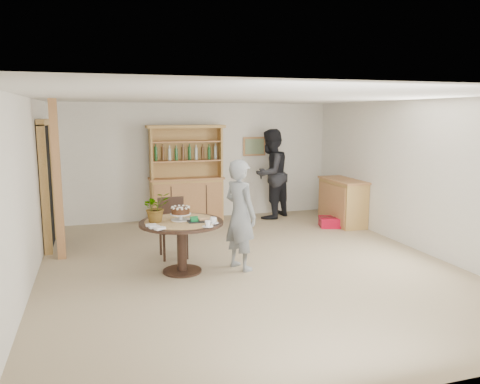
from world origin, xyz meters
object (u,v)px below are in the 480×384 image
Objects in this scene: sideboard at (343,202)px; dining_table at (182,231)px; hutch at (186,189)px; red_suitcase at (335,222)px; dining_chair at (172,223)px; adult_person at (271,174)px; teen_boy at (240,215)px.

sideboard is 1.05× the size of dining_table.
red_suitcase is (2.76, -1.44, -0.59)m from hutch.
dining_chair is 3.35m from adult_person.
dining_table is 0.88m from teen_boy.
dining_chair is at bearing -106.02° from hutch.
teen_boy is (0.16, -3.35, 0.12)m from hutch.
teen_boy reaches higher than sideboard.
adult_person is at bearing 39.83° from dining_chair.
teen_boy reaches higher than red_suitcase.
dining_chair is 0.48× the size of adult_person.
adult_person is (2.51, 3.00, 0.37)m from dining_table.
dining_table is (-3.73, -2.00, 0.13)m from sideboard.
sideboard is at bearing -77.76° from teen_boy.
hutch reaches higher than dining_chair.
red_suitcase is at bearing -27.53° from hutch.
sideboard is at bearing 16.40° from dining_chair.
teen_boy is (0.85, -0.93, 0.28)m from dining_chair.
dining_table is 0.83m from dining_chair.
dining_chair is at bearing 4.61° from adult_person.
hutch reaches higher than red_suitcase.
hutch is 3.35m from teen_boy.
sideboard is 3.91m from dining_chair.
dining_chair reaches higher than red_suitcase.
hutch is 2.95× the size of red_suitcase.
teen_boy is at bearing -143.87° from sideboard.
adult_person reaches higher than dining_table.
dining_table is at bearing -90.96° from dining_chair.
red_suitcase is at bearing 91.95° from adult_person.
dining_table is at bearing 13.85° from adult_person.
sideboard is 1.82× the size of red_suitcase.
sideboard reaches higher than red_suitcase.
teen_boy is at bearing 25.59° from adult_person.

